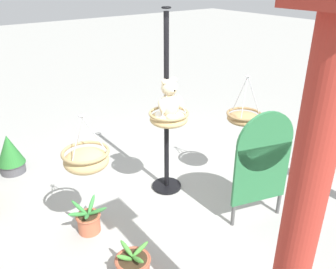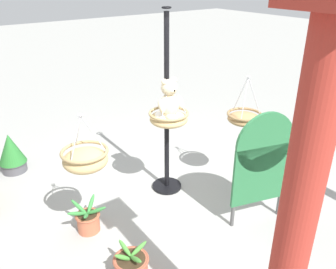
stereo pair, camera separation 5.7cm
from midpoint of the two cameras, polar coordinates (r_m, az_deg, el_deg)
ground_plane at (r=5.28m, az=-0.39°, el=-9.70°), size 40.00×40.00×0.00m
display_pole_central at (r=5.03m, az=-0.57°, el=-0.60°), size 0.44×0.44×2.62m
hanging_basket_with_teddy at (r=4.58m, az=-0.23°, el=2.75°), size 0.53×0.53×0.55m
teddy_bear at (r=4.48m, az=-0.05°, el=5.39°), size 0.37×0.33×0.54m
hanging_basket_left_high at (r=5.05m, az=11.94°, el=2.74°), size 0.50×0.50×0.70m
hanging_basket_right_low at (r=3.92m, az=-13.60°, el=-3.95°), size 0.52×0.52×0.65m
greenhouse_pillar_far_back at (r=2.49m, az=19.62°, el=-16.34°), size 0.45×0.45×2.96m
potted_plant_fern_front at (r=4.65m, az=-13.18°, el=-13.46°), size 0.47×0.47×0.42m
potted_plant_tall_leafy at (r=4.03m, az=-6.14°, el=-20.46°), size 0.42×0.44×0.39m
potted_plant_bushy_green at (r=6.22m, az=-24.60°, el=-2.92°), size 0.43×0.43×0.67m
display_sign_board at (r=4.48m, az=14.85°, el=-4.04°), size 0.76×0.26×1.54m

